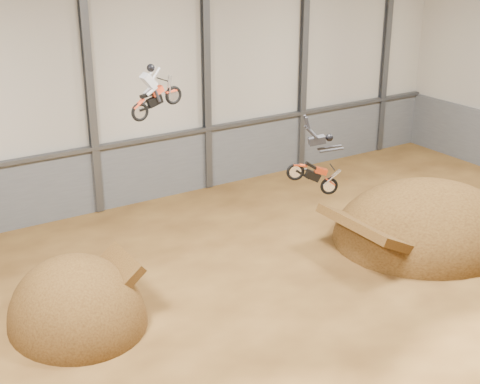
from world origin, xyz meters
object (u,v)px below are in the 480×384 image
(fmx_rider_a, at_px, (158,85))
(fmx_rider_b, at_px, (310,156))
(landing_ramp, at_px, (425,238))
(takeoff_ramp, at_px, (78,322))

(fmx_rider_a, height_order, fmx_rider_b, fmx_rider_a)
(landing_ramp, relative_size, fmx_rider_b, 3.24)
(landing_ramp, height_order, fmx_rider_b, fmx_rider_b)
(takeoff_ramp, height_order, fmx_rider_a, fmx_rider_a)
(takeoff_ramp, relative_size, fmx_rider_a, 2.64)
(fmx_rider_b, bearing_deg, takeoff_ramp, -172.26)
(fmx_rider_a, relative_size, fmx_rider_b, 0.78)
(takeoff_ramp, relative_size, fmx_rider_b, 2.05)
(fmx_rider_b, bearing_deg, landing_ramp, 33.01)
(landing_ramp, xyz_separation_m, fmx_rider_a, (-12.73, 2.49, 8.53))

